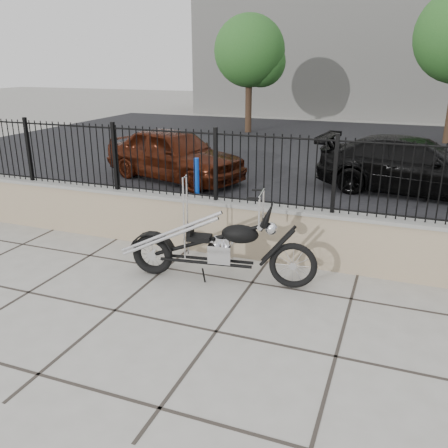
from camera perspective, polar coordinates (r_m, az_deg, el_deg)
name	(u,v)px	position (r m, az deg, el deg)	size (l,w,h in m)	color
ground_plane	(216,332)	(6.16, -0.97, -12.82)	(90.00, 90.00, 0.00)	#99968E
parking_lot	(345,156)	(17.76, 14.37, 7.96)	(30.00, 30.00, 0.00)	black
retaining_wall	(270,233)	(8.10, 5.61, -1.05)	(14.00, 0.36, 0.96)	gray
iron_fence	(273,170)	(7.79, 5.87, 6.42)	(14.00, 0.08, 1.20)	black
background_building	(382,47)	(31.42, 18.45, 19.57)	(22.00, 6.00, 8.00)	beige
chopper_motorcycle	(217,230)	(7.14, -0.86, -0.74)	(2.78, 0.49, 1.67)	black
car_red	(174,154)	(13.66, -6.02, 8.37)	(1.74, 4.32, 1.47)	#3F1509
car_black	(414,166)	(13.09, 21.94, 6.51)	(1.99, 4.89, 1.42)	black
bollard_a	(197,181)	(11.34, -3.32, 5.22)	(0.13, 0.13, 1.08)	#0D29C5
tree_left	(249,47)	(22.87, 3.07, 20.45)	(3.22, 3.22, 5.43)	#382619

